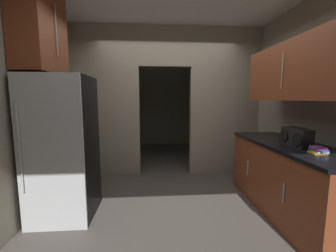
{
  "coord_description": "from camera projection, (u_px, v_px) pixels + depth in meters",
  "views": [
    {
      "loc": [
        -0.29,
        -2.72,
        1.47
      ],
      "look_at": [
        -0.02,
        0.81,
        1.01
      ],
      "focal_mm": 22.77,
      "sensor_mm": 36.0,
      "label": 1
    }
  ],
  "objects": [
    {
      "name": "kitchen_overhead_slab",
      "position": [
        172.0,
        0.0,
        2.93
      ],
      "size": [
        3.96,
        6.69,
        0.06
      ],
      "primitive_type": "cube",
      "color": "silver"
    },
    {
      "name": "kitchen_partition",
      "position": [
        168.0,
        98.0,
        4.03
      ],
      "size": [
        3.56,
        0.12,
        2.79
      ],
      "color": "gray",
      "rests_on": "ground"
    },
    {
      "name": "upper_cabinet_fridgeside",
      "position": [
        40.0,
        30.0,
        2.51
      ],
      "size": [
        0.36,
        0.77,
        1.01
      ],
      "color": "brown"
    },
    {
      "name": "book_stack",
      "position": [
        318.0,
        150.0,
        2.16
      ],
      "size": [
        0.15,
        0.17,
        0.07
      ],
      "color": "gold",
      "rests_on": "lower_cabinet_run"
    },
    {
      "name": "adjoining_room_shell",
      "position": [
        162.0,
        101.0,
        5.95
      ],
      "size": [
        3.56,
        2.82,
        2.79
      ],
      "color": "gray",
      "rests_on": "ground"
    },
    {
      "name": "ground",
      "position": [
        174.0,
        207.0,
        2.9
      ],
      "size": [
        20.0,
        20.0,
        0.0
      ],
      "primitive_type": "plane",
      "color": "#47423D"
    },
    {
      "name": "boombox",
      "position": [
        296.0,
        137.0,
        2.49
      ],
      "size": [
        0.16,
        0.39,
        0.24
      ],
      "color": "black",
      "rests_on": "lower_cabinet_run"
    },
    {
      "name": "lower_cabinet_run",
      "position": [
        289.0,
        179.0,
        2.69
      ],
      "size": [
        0.7,
        1.91,
        0.91
      ],
      "color": "brown",
      "rests_on": "ground"
    },
    {
      "name": "upper_cabinet_counterside",
      "position": [
        297.0,
        71.0,
        2.52
      ],
      "size": [
        0.36,
        1.72,
        0.69
      ],
      "color": "brown"
    },
    {
      "name": "refrigerator",
      "position": [
        63.0,
        148.0,
        2.61
      ],
      "size": [
        0.7,
        0.72,
        1.73
      ],
      "color": "black",
      "rests_on": "ground"
    }
  ]
}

